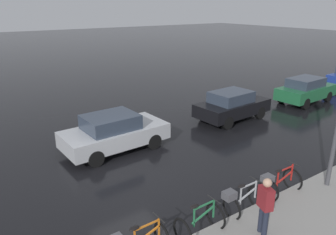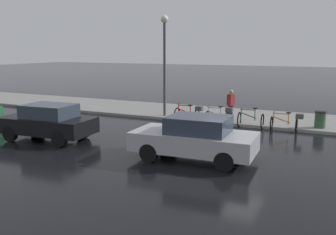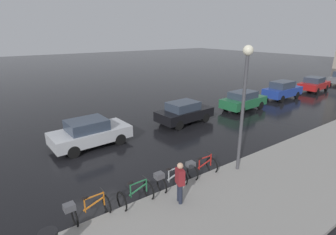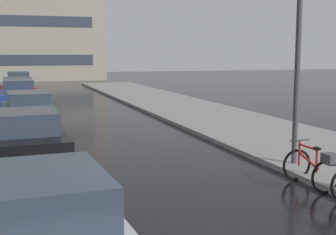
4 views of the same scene
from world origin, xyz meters
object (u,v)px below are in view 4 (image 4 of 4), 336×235
object	(u,v)px
car_black	(25,139)
car_green	(28,111)
bicycle_farthest	(315,167)
streetlamp	(299,22)
car_silver	(38,229)
car_grey	(18,82)
car_blue	(18,96)
car_red	(17,89)

from	to	relation	value
car_black	car_green	world-z (taller)	car_green
bicycle_farthest	streetlamp	bearing A→B (deg)	70.64
car_silver	car_grey	size ratio (longest dim) A/B	0.99
car_black	car_green	distance (m)	5.91
car_silver	car_grey	bearing A→B (deg)	89.72
streetlamp	car_grey	bearing A→B (deg)	103.63
car_black	car_blue	world-z (taller)	car_blue
car_silver	car_green	bearing A→B (deg)	88.73
bicycle_farthest	car_green	world-z (taller)	car_green
car_green	car_red	world-z (taller)	car_green
car_blue	car_red	world-z (taller)	car_blue
car_silver	car_red	size ratio (longest dim) A/B	1.03
bicycle_farthest	car_red	world-z (taller)	car_red
bicycle_farthest	car_black	world-z (taller)	car_black
streetlamp	car_red	bearing A→B (deg)	108.25
car_blue	streetlamp	world-z (taller)	streetlamp
car_green	car_blue	size ratio (longest dim) A/B	0.97
streetlamp	car_black	bearing A→B (deg)	161.16
bicycle_farthest	car_black	xyz separation A→B (m)	(-5.99, 3.98, 0.28)
car_black	car_silver	bearing A→B (deg)	-90.13
car_blue	streetlamp	xyz separation A→B (m)	(6.62, -14.11, 2.88)
bicycle_farthest	car_silver	distance (m)	6.57
car_silver	car_blue	world-z (taller)	car_blue
car_green	bicycle_farthest	bearing A→B (deg)	-59.90
bicycle_farthest	car_green	xyz separation A→B (m)	(-5.73, 9.88, 0.30)
car_green	car_silver	bearing A→B (deg)	-91.27
car_grey	car_red	bearing A→B (deg)	-91.19
car_black	car_grey	xyz separation A→B (m)	(0.14, 24.38, 0.03)
car_black	car_blue	xyz separation A→B (m)	(-0.02, 11.86, 0.07)
car_silver	car_red	xyz separation A→B (m)	(0.01, 24.38, -0.01)
car_red	car_grey	world-z (taller)	car_grey
car_green	streetlamp	size ratio (longest dim) A/B	0.74
car_blue	car_black	bearing A→B (deg)	-89.89
streetlamp	car_blue	bearing A→B (deg)	115.13
car_blue	car_silver	bearing A→B (deg)	-89.98
car_black	car_green	xyz separation A→B (m)	(0.26, 5.90, 0.02)
car_black	streetlamp	bearing A→B (deg)	-18.84
car_silver	car_red	world-z (taller)	car_silver
car_silver	streetlamp	world-z (taller)	streetlamp
bicycle_farthest	car_silver	world-z (taller)	car_silver
car_red	car_grey	xyz separation A→B (m)	(0.14, 6.62, 0.04)
bicycle_farthest	car_blue	size ratio (longest dim) A/B	0.34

